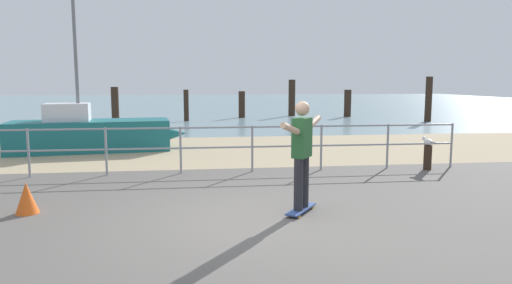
{
  "coord_description": "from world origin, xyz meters",
  "views": [
    {
      "loc": [
        -0.61,
        -6.5,
        2.05
      ],
      "look_at": [
        0.48,
        2.0,
        0.9
      ],
      "focal_mm": 32.47,
      "sensor_mm": 36.0,
      "label": 1
    }
  ],
  "objects": [
    {
      "name": "skateboarder",
      "position": [
        0.97,
        0.3,
        1.02
      ],
      "size": [
        0.9,
        1.24,
        1.65
      ],
      "color": "#26262B",
      "rests_on": "skateboard"
    },
    {
      "name": "groyne_post_1",
      "position": [
        -1.12,
        16.86,
        0.79
      ],
      "size": [
        0.25,
        0.25,
        1.59
      ],
      "primitive_type": "cylinder",
      "color": "#332319",
      "rests_on": "ground"
    },
    {
      "name": "groyne_post_3",
      "position": [
        4.83,
        19.65,
        1.04
      ],
      "size": [
        0.38,
        0.38,
        2.09
      ],
      "primitive_type": "cylinder",
      "color": "#332319",
      "rests_on": "ground"
    },
    {
      "name": "groyne_post_4",
      "position": [
        7.81,
        18.61,
        0.76
      ],
      "size": [
        0.39,
        0.39,
        1.52
      ],
      "primitive_type": "cylinder",
      "color": "#332319",
      "rests_on": "ground"
    },
    {
      "name": "skateboard",
      "position": [
        0.97,
        0.3,
        0.07
      ],
      "size": [
        0.62,
        0.77,
        0.08
      ],
      "color": "#334C8C",
      "rests_on": "ground"
    },
    {
      "name": "groyne_post_5",
      "position": [
        10.78,
        15.14,
        1.11
      ],
      "size": [
        0.33,
        0.33,
        2.23
      ],
      "primitive_type": "cylinder",
      "color": "#332319",
      "rests_on": "ground"
    },
    {
      "name": "ground_plane",
      "position": [
        0.0,
        -1.0,
        0.0
      ],
      "size": [
        24.0,
        10.0,
        0.04
      ],
      "primitive_type": "cube",
      "color": "#605B56",
      "rests_on": "ground"
    },
    {
      "name": "traffic_cone",
      "position": [
        -3.21,
        0.78,
        0.25
      ],
      "size": [
        0.36,
        0.36,
        0.5
      ],
      "primitive_type": "cone",
      "color": "#E55919",
      "rests_on": "ground"
    },
    {
      "name": "beach_strip",
      "position": [
        0.0,
        7.0,
        0.0
      ],
      "size": [
        24.0,
        6.0,
        0.04
      ],
      "primitive_type": "cube",
      "color": "tan",
      "rests_on": "ground"
    },
    {
      "name": "seagull",
      "position": [
        4.6,
        3.33,
        0.66
      ],
      "size": [
        0.16,
        0.49,
        0.18
      ],
      "color": "white",
      "rests_on": "bollard_short"
    },
    {
      "name": "groyne_post_0",
      "position": [
        -4.09,
        14.07,
        0.88
      ],
      "size": [
        0.32,
        0.32,
        1.77
      ],
      "primitive_type": "cylinder",
      "color": "#332319",
      "rests_on": "ground"
    },
    {
      "name": "sea_surface",
      "position": [
        0.0,
        35.0,
        0.0
      ],
      "size": [
        72.0,
        50.0,
        0.04
      ],
      "primitive_type": "cube",
      "color": "#75939E",
      "rests_on": "ground"
    },
    {
      "name": "groyne_post_2",
      "position": [
        1.86,
        18.77,
        0.73
      ],
      "size": [
        0.36,
        0.36,
        1.46
      ],
      "primitive_type": "cylinder",
      "color": "#332319",
      "rests_on": "ground"
    },
    {
      "name": "sailboat",
      "position": [
        -3.49,
        7.26,
        0.52
      ],
      "size": [
        5.05,
        1.95,
        5.18
      ],
      "color": "#19666B",
      "rests_on": "ground"
    },
    {
      "name": "railing_fence",
      "position": [
        -1.76,
        3.6,
        0.7
      ],
      "size": [
        14.23,
        0.05,
        1.05
      ],
      "color": "gray",
      "rests_on": "ground"
    },
    {
      "name": "bollard_short",
      "position": [
        4.6,
        3.31,
        0.29
      ],
      "size": [
        0.18,
        0.18,
        0.59
      ],
      "primitive_type": "cylinder",
      "color": "#332319",
      "rests_on": "ground"
    }
  ]
}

